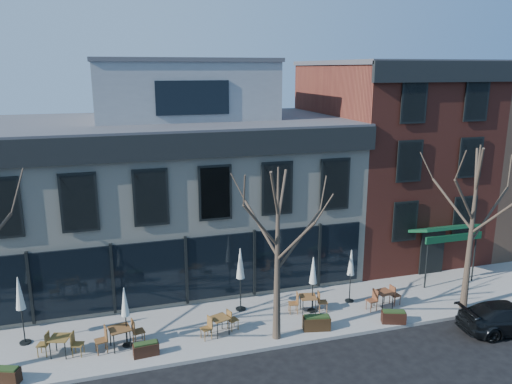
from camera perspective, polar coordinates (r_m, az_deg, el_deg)
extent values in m
plane|color=black|center=(23.84, -7.84, -12.99)|extent=(120.00, 120.00, 0.00)
cube|color=gray|center=(22.61, 1.47, -14.22)|extent=(33.50, 4.70, 0.15)
cube|color=beige|center=(27.09, -9.81, -0.68)|extent=(18.00, 10.00, 8.00)
cube|color=#47474C|center=(26.37, -10.17, 7.86)|extent=(18.30, 10.30, 0.30)
cube|color=black|center=(21.40, -8.46, 5.20)|extent=(18.30, 0.25, 1.10)
cube|color=black|center=(22.99, -7.97, -8.83)|extent=(17.20, 0.12, 3.00)
cube|color=gray|center=(27.38, -8.45, 11.40)|extent=(9.00, 6.50, 3.00)
cube|color=maroon|center=(31.05, 14.64, 3.77)|extent=(8.00, 10.00, 11.00)
cube|color=#47474C|center=(30.61, 15.29, 14.04)|extent=(8.20, 10.20, 0.25)
cube|color=black|center=(26.38, 21.21, 12.72)|extent=(8.20, 0.25, 1.00)
cube|color=#0D3B21|center=(26.97, 20.72, -3.90)|extent=(3.20, 1.66, 0.67)
cube|color=black|center=(28.09, 19.45, -6.64)|extent=(1.40, 0.10, 2.50)
cube|color=#8C664C|center=(38.00, 26.83, 3.75)|extent=(12.00, 12.00, 10.00)
cone|color=#382B21|center=(19.52, 2.46, -7.32)|extent=(0.34, 0.34, 7.04)
cylinder|color=#382B21|center=(19.81, 4.92, -5.48)|extent=(2.00, 0.46, 2.21)
cylinder|color=#382B21|center=(19.86, 0.57, -4.12)|extent=(0.93, 1.84, 1.91)
cylinder|color=#382B21|center=(18.60, 0.59, -3.92)|extent=(1.61, 0.68, 1.97)
cylinder|color=#382B21|center=(18.61, 4.52, -5.69)|extent=(0.93, 1.83, 2.03)
cone|color=#382B21|center=(23.83, 23.41, -3.96)|extent=(0.34, 0.34, 7.48)
cylinder|color=#382B21|center=(24.46, 25.08, -2.37)|extent=(2.12, 0.48, 2.35)
cylinder|color=#382B21|center=(23.98, 21.46, -1.24)|extent=(0.98, 1.94, 2.03)
cylinder|color=#382B21|center=(22.74, 22.69, -0.89)|extent=(1.71, 0.71, 2.09)
cylinder|color=#382B21|center=(23.22, 25.85, -2.38)|extent=(0.98, 1.94, 2.16)
imported|color=black|center=(23.98, 26.91, -12.66)|extent=(4.43, 2.19, 1.24)
cube|color=brown|center=(20.93, -21.53, -15.23)|extent=(0.88, 0.88, 0.04)
cylinder|color=black|center=(20.98, -22.46, -16.41)|extent=(0.04, 0.04, 0.73)
cylinder|color=black|center=(20.78, -20.96, -16.57)|extent=(0.04, 0.04, 0.73)
cylinder|color=black|center=(21.43, -21.89, -15.68)|extent=(0.04, 0.04, 0.73)
cylinder|color=black|center=(21.24, -20.42, -15.82)|extent=(0.04, 0.04, 0.73)
cube|color=brown|center=(20.68, -15.33, -14.83)|extent=(0.92, 0.92, 0.04)
cylinder|color=black|center=(20.56, -15.92, -16.37)|extent=(0.04, 0.04, 0.80)
cylinder|color=black|center=(20.67, -14.17, -16.07)|extent=(0.04, 0.04, 0.80)
cylinder|color=black|center=(21.09, -16.32, -15.57)|extent=(0.04, 0.04, 0.80)
cylinder|color=black|center=(21.20, -14.62, -15.29)|extent=(0.04, 0.04, 0.80)
cube|color=brown|center=(21.00, -4.18, -14.16)|extent=(0.87, 0.87, 0.04)
cylinder|color=black|center=(20.85, -4.42, -15.53)|extent=(0.04, 0.04, 0.71)
cylinder|color=black|center=(21.10, -3.10, -15.13)|extent=(0.04, 0.04, 0.71)
cylinder|color=black|center=(21.26, -5.21, -14.92)|extent=(0.04, 0.04, 0.71)
cylinder|color=black|center=(21.51, -3.91, -14.53)|extent=(0.04, 0.04, 0.71)
cube|color=brown|center=(22.73, 5.98, -11.82)|extent=(0.83, 0.83, 0.04)
cylinder|color=black|center=(22.59, 5.38, -13.04)|extent=(0.04, 0.04, 0.74)
cylinder|color=black|center=(22.71, 6.83, -12.94)|extent=(0.04, 0.04, 0.74)
cylinder|color=black|center=(23.09, 5.09, -12.41)|extent=(0.04, 0.04, 0.74)
cylinder|color=black|center=(23.20, 6.51, -12.31)|extent=(0.04, 0.04, 0.74)
cube|color=brown|center=(23.75, 14.42, -11.01)|extent=(0.82, 0.82, 0.04)
cylinder|color=black|center=(23.55, 14.27, -12.25)|extent=(0.04, 0.04, 0.74)
cylinder|color=black|center=(23.89, 15.36, -11.93)|extent=(0.04, 0.04, 0.74)
cylinder|color=black|center=(23.94, 13.37, -11.74)|extent=(0.04, 0.04, 0.74)
cylinder|color=black|center=(24.28, 14.46, -11.43)|extent=(0.04, 0.04, 0.74)
cylinder|color=black|center=(22.61, -24.86, -15.33)|extent=(0.45, 0.45, 0.06)
cylinder|color=black|center=(22.12, -25.15, -12.83)|extent=(0.05, 0.05, 2.25)
cone|color=beige|center=(21.70, -25.44, -10.40)|extent=(0.37, 0.37, 1.33)
cylinder|color=black|center=(21.12, -14.46, -16.57)|extent=(0.39, 0.39, 0.05)
cylinder|color=black|center=(20.66, -14.63, -14.28)|extent=(0.04, 0.04, 1.97)
cone|color=silver|center=(20.26, -14.78, -12.04)|extent=(0.32, 0.32, 1.16)
cylinder|color=black|center=(23.16, -1.76, -13.20)|extent=(0.47, 0.47, 0.06)
cylinder|color=black|center=(22.66, -1.78, -10.64)|extent=(0.05, 0.05, 2.34)
cone|color=beige|center=(22.24, -1.80, -8.14)|extent=(0.38, 0.38, 1.38)
cylinder|color=black|center=(23.14, 6.42, -13.32)|extent=(0.41, 0.41, 0.06)
cylinder|color=black|center=(22.70, 6.49, -11.06)|extent=(0.05, 0.05, 2.07)
cone|color=silver|center=(22.32, 6.55, -8.86)|extent=(0.34, 0.34, 1.23)
cylinder|color=black|center=(24.28, 10.61, -12.12)|extent=(0.41, 0.41, 0.06)
cylinder|color=black|center=(23.86, 10.72, -9.97)|extent=(0.05, 0.05, 2.04)
cone|color=beige|center=(23.51, 10.82, -7.90)|extent=(0.33, 0.33, 1.21)
cube|color=black|center=(20.32, -26.83, -18.27)|extent=(1.14, 0.77, 0.53)
cube|color=#1E3314|center=(20.18, -26.93, -17.57)|extent=(1.01, 0.65, 0.08)
cube|color=black|center=(20.25, -12.46, -17.18)|extent=(0.98, 0.45, 0.48)
cube|color=#1E3314|center=(20.12, -12.50, -16.55)|extent=(0.88, 0.37, 0.08)
cube|color=black|center=(21.61, 6.93, -14.68)|extent=(1.20, 0.67, 0.56)
cube|color=#1E3314|center=(21.47, 6.95, -13.96)|extent=(1.07, 0.56, 0.09)
cube|color=black|center=(22.75, 15.45, -13.64)|extent=(1.09, 0.72, 0.50)
cube|color=#1E3314|center=(22.63, 15.49, -13.03)|extent=(0.96, 0.61, 0.08)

